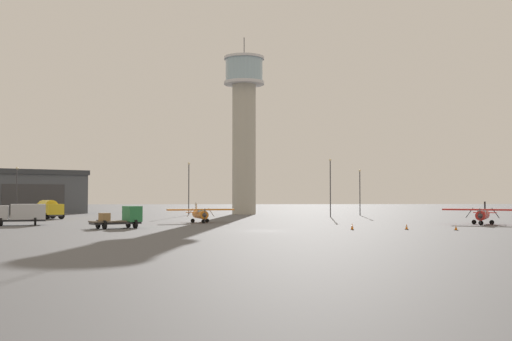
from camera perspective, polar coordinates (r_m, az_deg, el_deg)
The scene contains 15 objects.
ground_plane at distance 68.60m, azimuth 0.58°, elevation -5.43°, with size 400.00×400.00×0.00m, color #545456.
control_tower at distance 128.80m, azimuth -1.08°, elevation 4.45°, with size 8.15×8.15×35.85m.
hangar at distance 142.42m, azimuth -20.44°, elevation -1.80°, with size 29.78×28.65×9.01m.
airplane_red at distance 88.47m, azimuth 19.65°, elevation -3.68°, with size 9.55×7.65×2.98m.
airplane_orange at distance 89.35m, azimuth -5.03°, elevation -3.84°, with size 9.43×7.37×2.78m.
truck_fuel_tanker_yellow at distance 108.06m, azimuth -18.02°, elevation -3.27°, with size 5.36×6.28×3.04m.
truck_flatbed_green at distance 75.59m, azimuth -11.82°, elevation -4.15°, with size 6.08×4.90×2.56m.
truck_box_silver at distance 86.57m, azimuth -20.34°, elevation -3.59°, with size 6.68×4.35×2.69m.
light_post_west at distance 122.16m, azimuth -6.04°, elevation -1.23°, with size 0.44×0.44×10.11m.
light_post_east at distance 116.97m, azimuth -20.65°, elevation -1.42°, with size 0.44×0.44×8.71m.
light_post_north at distance 122.31m, azimuth 9.29°, elevation -1.56°, with size 0.44×0.44×8.73m.
light_post_centre at distance 113.12m, azimuth 6.67°, elevation -1.11°, with size 0.44×0.44×10.29m.
traffic_cone_near_left at distance 71.79m, azimuth 8.61°, elevation -4.97°, with size 0.36×0.36×0.73m.
traffic_cone_near_right at distance 73.22m, azimuth 17.48°, elevation -4.90°, with size 0.36×0.36×0.57m.
traffic_cone_mid_apron at distance 73.16m, azimuth 13.34°, elevation -4.92°, with size 0.36×0.36×0.64m.
Camera 1 is at (-4.53, -68.35, 3.84)m, focal length 44.65 mm.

